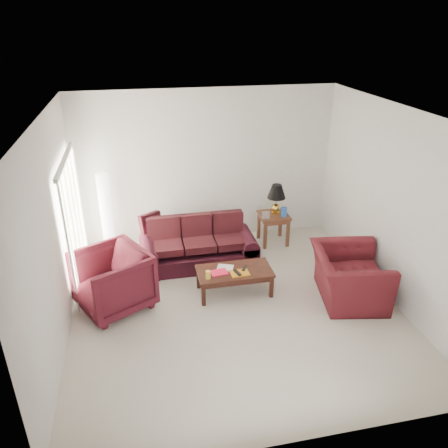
# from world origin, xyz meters

# --- Properties ---
(floor) EXTENTS (5.00, 5.00, 0.00)m
(floor) POSITION_xyz_m (0.00, 0.00, 0.00)
(floor) COLOR beige
(floor) RESTS_ON ground
(blinds) EXTENTS (0.10, 2.00, 2.16)m
(blinds) POSITION_xyz_m (-2.42, 1.30, 1.08)
(blinds) COLOR silver
(blinds) RESTS_ON ground
(sofa) EXTENTS (2.18, 1.11, 0.86)m
(sofa) POSITION_xyz_m (-0.36, 1.40, 0.43)
(sofa) COLOR black
(sofa) RESTS_ON ground
(throw_pillow) EXTENTS (0.46, 0.39, 0.43)m
(throw_pillow) POSITION_xyz_m (-1.16, 1.86, 0.69)
(throw_pillow) COLOR black
(throw_pillow) RESTS_ON sofa
(end_table) EXTENTS (0.60, 0.60, 0.62)m
(end_table) POSITION_xyz_m (1.24, 1.98, 0.31)
(end_table) COLOR #562F1D
(end_table) RESTS_ON ground
(table_lamp) EXTENTS (0.45, 0.45, 0.60)m
(table_lamp) POSITION_xyz_m (1.29, 2.01, 0.92)
(table_lamp) COLOR gold
(table_lamp) RESTS_ON end_table
(clock) EXTENTS (0.14, 0.06, 0.14)m
(clock) POSITION_xyz_m (1.03, 1.82, 0.69)
(clock) COLOR silver
(clock) RESTS_ON end_table
(blue_canister) EXTENTS (0.14, 0.14, 0.18)m
(blue_canister) POSITION_xyz_m (1.40, 1.86, 0.71)
(blue_canister) COLOR navy
(blue_canister) RESTS_ON end_table
(picture_frame) EXTENTS (0.14, 0.17, 0.06)m
(picture_frame) POSITION_xyz_m (1.06, 2.18, 0.70)
(picture_frame) COLOR silver
(picture_frame) RESTS_ON end_table
(floor_lamp) EXTENTS (0.31, 0.31, 1.64)m
(floor_lamp) POSITION_xyz_m (-1.95, 2.15, 0.82)
(floor_lamp) COLOR white
(floor_lamp) RESTS_ON ground
(armchair_left) EXTENTS (1.41, 1.40, 0.96)m
(armchair_left) POSITION_xyz_m (-1.85, 0.40, 0.48)
(armchair_left) COLOR #440F19
(armchair_left) RESTS_ON ground
(armchair_right) EXTENTS (1.29, 1.42, 0.81)m
(armchair_right) POSITION_xyz_m (1.83, -0.12, 0.40)
(armchair_right) COLOR #471016
(armchair_right) RESTS_ON ground
(coffee_table) EXTENTS (1.36, 1.04, 0.42)m
(coffee_table) POSITION_xyz_m (0.08, 0.40, 0.21)
(coffee_table) COLOR black
(coffee_table) RESTS_ON ground
(magazine_red) EXTENTS (0.29, 0.23, 0.02)m
(magazine_red) POSITION_xyz_m (-0.18, 0.36, 0.43)
(magazine_red) COLOR red
(magazine_red) RESTS_ON coffee_table
(magazine_white) EXTENTS (0.31, 0.27, 0.01)m
(magazine_white) POSITION_xyz_m (-0.06, 0.49, 0.43)
(magazine_white) COLOR white
(magazine_white) RESTS_ON coffee_table
(magazine_orange) EXTENTS (0.30, 0.23, 0.02)m
(magazine_orange) POSITION_xyz_m (0.14, 0.28, 0.43)
(magazine_orange) COLOR orange
(magazine_orange) RESTS_ON coffee_table
(remote_a) EXTENTS (0.10, 0.19, 0.02)m
(remote_a) POSITION_xyz_m (0.10, 0.27, 0.45)
(remote_a) COLOR black
(remote_a) RESTS_ON coffee_table
(remote_b) EXTENTS (0.13, 0.17, 0.02)m
(remote_b) POSITION_xyz_m (0.24, 0.38, 0.45)
(remote_b) COLOR black
(remote_b) RESTS_ON coffee_table
(yellow_glass) EXTENTS (0.10, 0.10, 0.13)m
(yellow_glass) POSITION_xyz_m (-0.38, 0.24, 0.49)
(yellow_glass) COLOR yellow
(yellow_glass) RESTS_ON coffee_table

